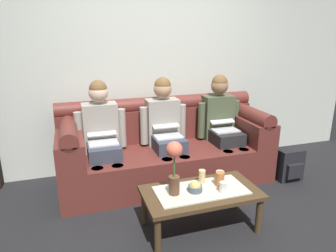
% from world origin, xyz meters
% --- Properties ---
extents(ground_plane, '(14.00, 14.00, 0.00)m').
position_xyz_m(ground_plane, '(0.00, 0.00, 0.00)').
color(ground_plane, black).
extents(back_wall_patterned, '(6.00, 0.12, 2.90)m').
position_xyz_m(back_wall_patterned, '(0.00, 1.70, 1.45)').
color(back_wall_patterned, silver).
rests_on(back_wall_patterned, ground_plane).
extents(couch, '(2.42, 0.88, 0.96)m').
position_xyz_m(couch, '(-0.00, 1.17, 0.37)').
color(couch, maroon).
rests_on(couch, ground_plane).
extents(person_left, '(0.56, 0.67, 1.22)m').
position_xyz_m(person_left, '(-0.73, 1.17, 0.66)').
color(person_left, '#383D4C').
rests_on(person_left, ground_plane).
extents(person_middle, '(0.56, 0.67, 1.22)m').
position_xyz_m(person_middle, '(0.00, 1.17, 0.66)').
color(person_middle, '#383D4C').
rests_on(person_middle, ground_plane).
extents(person_right, '(0.56, 0.67, 1.22)m').
position_xyz_m(person_right, '(0.73, 1.17, 0.66)').
color(person_right, '#232326').
rests_on(person_right, ground_plane).
extents(coffee_table, '(1.02, 0.54, 0.39)m').
position_xyz_m(coffee_table, '(0.00, 0.12, 0.33)').
color(coffee_table, '#47331E').
rests_on(coffee_table, ground_plane).
extents(flower_vase, '(0.14, 0.14, 0.47)m').
position_xyz_m(flower_vase, '(-0.25, 0.12, 0.68)').
color(flower_vase, brown).
rests_on(flower_vase, coffee_table).
extents(snack_bowl, '(0.13, 0.13, 0.10)m').
position_xyz_m(snack_bowl, '(-0.06, 0.11, 0.42)').
color(snack_bowl, '#4C5666').
rests_on(snack_bowl, coffee_table).
extents(cup_near_left, '(0.06, 0.06, 0.10)m').
position_xyz_m(cup_near_left, '(0.16, 0.02, 0.44)').
color(cup_near_left, white).
rests_on(cup_near_left, coffee_table).
extents(cup_near_right, '(0.08, 0.08, 0.13)m').
position_xyz_m(cup_near_right, '(0.19, 0.13, 0.45)').
color(cup_near_right, '#B26633').
rests_on(cup_near_right, coffee_table).
extents(cup_far_center, '(0.08, 0.08, 0.09)m').
position_xyz_m(cup_far_center, '(0.24, 0.23, 0.43)').
color(cup_far_center, silver).
rests_on(cup_far_center, coffee_table).
extents(cup_far_left, '(0.06, 0.06, 0.12)m').
position_xyz_m(cup_far_left, '(0.06, 0.24, 0.45)').
color(cup_far_left, '#DBB77A').
rests_on(cup_far_left, coffee_table).
extents(backpack_right, '(0.31, 0.25, 0.39)m').
position_xyz_m(backpack_right, '(1.41, 0.69, 0.19)').
color(backpack_right, black).
rests_on(backpack_right, ground_plane).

